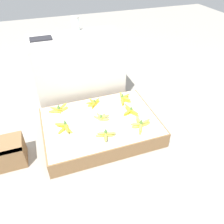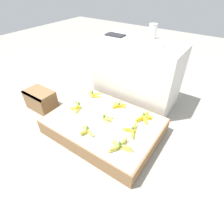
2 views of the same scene
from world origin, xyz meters
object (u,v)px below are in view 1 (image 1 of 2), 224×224
banana_bunch_front_midright (140,124)px  banana_bunch_back_midleft (94,103)px  wooden_crate (3,154)px  banana_bunch_middle_midright (130,111)px  banana_bunch_front_midleft (106,135)px  foam_tray_white (92,35)px  banana_bunch_middle_midleft (102,117)px  glass_jar (75,24)px  banana_bunch_back_midright (124,99)px  banana_bunch_back_left (59,109)px  banana_bunch_middle_left (64,127)px

banana_bunch_front_midright → banana_bunch_back_midleft: banana_bunch_front_midright is taller
wooden_crate → banana_bunch_middle_midright: (1.35, 0.11, 0.09)m
banana_bunch_front_midleft → foam_tray_white: (0.18, 1.05, 0.62)m
banana_bunch_front_midleft → banana_bunch_middle_midright: (0.38, 0.28, -0.00)m
wooden_crate → banana_bunch_front_midleft: (0.98, -0.16, 0.09)m
banana_bunch_front_midleft → banana_bunch_middle_midleft: 0.28m
banana_bunch_middle_midleft → banana_bunch_back_midleft: 0.28m
banana_bunch_back_midleft → glass_jar: glass_jar is taller
banana_bunch_back_midleft → banana_bunch_back_midright: 0.37m
wooden_crate → banana_bunch_back_left: (0.60, 0.41, 0.09)m
banana_bunch_middle_midright → glass_jar: (-0.34, 1.03, 0.70)m
banana_bunch_front_midleft → banana_bunch_middle_midright: 0.47m
glass_jar → banana_bunch_middle_midright: bearing=-71.6°
banana_bunch_middle_midright → banana_bunch_back_left: 0.81m
banana_bunch_middle_midleft → banana_bunch_back_midleft: banana_bunch_middle_midleft is taller
banana_bunch_middle_midleft → banana_bunch_middle_midright: bearing=-1.0°
banana_bunch_middle_left → banana_bunch_back_midright: size_ratio=0.92×
banana_bunch_middle_left → wooden_crate: bearing=-171.6°
banana_bunch_front_midright → banana_bunch_middle_left: 0.79m
banana_bunch_back_midleft → glass_jar: bearing=89.5°
wooden_crate → glass_jar: size_ratio=2.31×
banana_bunch_front_midright → banana_bunch_middle_midleft: 0.43m
banana_bunch_front_midright → banana_bunch_middle_midright: size_ratio=1.05×
wooden_crate → glass_jar: bearing=48.5°
banana_bunch_middle_midleft → banana_bunch_back_midright: bearing=34.6°
banana_bunch_middle_left → glass_jar: size_ratio=1.31×
banana_bunch_back_midright → glass_jar: size_ratio=1.42×
banana_bunch_back_midright → foam_tray_white: size_ratio=0.94×
banana_bunch_front_midleft → banana_bunch_back_midright: (0.40, 0.52, 0.00)m
banana_bunch_front_midright → banana_bunch_back_left: (-0.77, 0.54, -0.00)m
banana_bunch_back_left → banana_bunch_back_midright: 0.77m
banana_bunch_middle_left → foam_tray_white: bearing=55.6°
banana_bunch_middle_midleft → glass_jar: bearing=90.4°
banana_bunch_middle_left → banana_bunch_middle_midright: banana_bunch_middle_left is taller
banana_bunch_middle_midright → banana_bunch_back_midright: (0.02, 0.25, 0.00)m
banana_bunch_middle_midleft → glass_jar: size_ratio=1.10×
banana_bunch_front_midright → banana_bunch_middle_midright: 0.25m
banana_bunch_middle_midleft → banana_bunch_back_midright: 0.43m
wooden_crate → banana_bunch_middle_left: size_ratio=1.76×
banana_bunch_back_left → foam_tray_white: size_ratio=0.94×
banana_bunch_back_midright → banana_bunch_back_midleft: bearing=173.6°
glass_jar → banana_bunch_back_midright: bearing=-65.3°
banana_bunch_front_midleft → banana_bunch_middle_left: banana_bunch_middle_left is taller
banana_bunch_back_midleft → banana_bunch_back_midright: bearing=-6.4°
banana_bunch_front_midleft → banana_bunch_back_left: (-0.38, 0.57, -0.00)m
banana_bunch_back_midright → glass_jar: bearing=114.7°
banana_bunch_back_midleft → banana_bunch_middle_midleft: bearing=-87.3°
banana_bunch_back_left → banana_bunch_back_midleft: banana_bunch_back_left is taller
banana_bunch_front_midleft → banana_bunch_middle_left: (-0.37, 0.25, -0.00)m
wooden_crate → banana_bunch_middle_midleft: 1.03m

